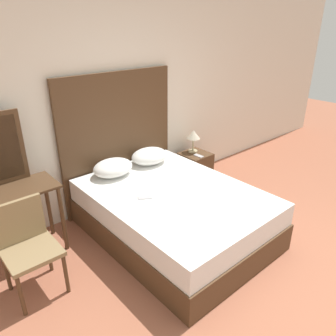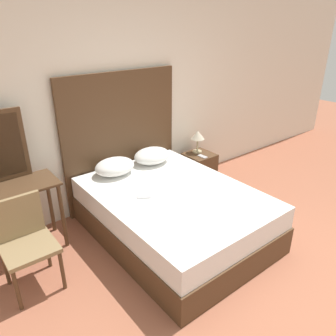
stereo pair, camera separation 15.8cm
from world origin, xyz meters
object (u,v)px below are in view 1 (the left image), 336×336
vanity_desk (10,205)px  nightstand (195,168)px  phone_on_bed (145,197)px  phone_on_nightstand (199,156)px  table_lamp (193,136)px  bed (174,213)px  chair (27,242)px

vanity_desk → nightstand: bearing=0.4°
phone_on_bed → phone_on_nightstand: bearing=22.1°
phone_on_bed → table_lamp: 1.69m
phone_on_bed → nightstand: 1.67m
bed → nightstand: (1.15, 0.79, -0.04)m
table_lamp → vanity_desk: 2.67m
table_lamp → chair: bearing=-167.2°
phone_on_bed → phone_on_nightstand: (1.44, 0.58, -0.09)m
table_lamp → vanity_desk: bearing=-177.9°
nightstand → chair: 2.76m
table_lamp → phone_on_nightstand: bearing=-108.7°
bed → table_lamp: bearing=36.6°
phone_on_bed → nightstand: bearing=24.9°
phone_on_bed → nightstand: size_ratio=0.34×
bed → chair: size_ratio=2.40×
chair → phone_on_nightstand: bearing=9.3°
nightstand → table_lamp: bearing=75.5°
vanity_desk → chair: chair is taller
phone_on_bed → phone_on_nightstand: size_ratio=1.08×
table_lamp → phone_on_nightstand: 0.31m
phone_on_nightstand → chair: 2.68m
nightstand → chair: chair is taller
nightstand → phone_on_nightstand: size_ratio=3.17×
bed → table_lamp: size_ratio=6.22×
phone_on_nightstand → nightstand: bearing=68.0°
phone_on_bed → nightstand: (1.48, 0.69, -0.34)m
table_lamp → phone_on_bed: bearing=-152.9°
table_lamp → nightstand: bearing=-104.5°
vanity_desk → chair: bearing=-94.9°
vanity_desk → chair: (-0.04, -0.52, -0.13)m
phone_on_bed → chair: bearing=172.9°
bed → nightstand: size_ratio=4.35×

